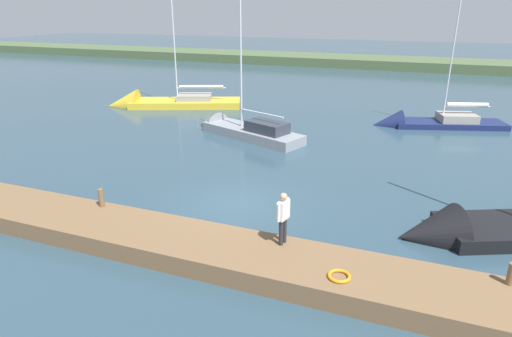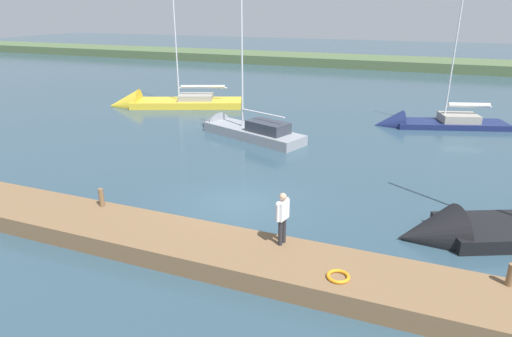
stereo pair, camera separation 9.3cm
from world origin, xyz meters
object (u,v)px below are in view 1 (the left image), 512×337
(mooring_post_near, at_px, (511,274))
(mooring_post_far, at_px, (101,198))
(life_ring_buoy, at_px, (339,276))
(person_on_dock, at_px, (283,215))
(sailboat_far_right, at_px, (161,105))
(sailboat_behind_pier, at_px, (239,131))
(sailboat_inner_slip, at_px, (426,125))

(mooring_post_near, bearing_deg, mooring_post_far, 0.00)
(life_ring_buoy, relative_size, person_on_dock, 0.38)
(life_ring_buoy, height_order, sailboat_far_right, sailboat_far_right)
(life_ring_buoy, height_order, sailboat_behind_pier, sailboat_behind_pier)
(mooring_post_near, xyz_separation_m, mooring_post_far, (13.66, 0.00, 0.03))
(mooring_post_near, xyz_separation_m, person_on_dock, (6.44, 0.15, 0.70))
(mooring_post_near, height_order, mooring_post_far, mooring_post_far)
(mooring_post_far, height_order, sailboat_inner_slip, sailboat_inner_slip)
(sailboat_behind_pier, bearing_deg, life_ring_buoy, 143.66)
(life_ring_buoy, bearing_deg, sailboat_far_right, -46.82)
(person_on_dock, bearing_deg, sailboat_inner_slip, 91.71)
(mooring_post_far, relative_size, person_on_dock, 0.41)
(sailboat_far_right, height_order, person_on_dock, sailboat_far_right)
(mooring_post_near, relative_size, sailboat_inner_slip, 0.06)
(sailboat_behind_pier, bearing_deg, person_on_dock, 139.57)
(sailboat_inner_slip, xyz_separation_m, sailboat_far_right, (20.61, 1.19, 0.01))
(person_on_dock, bearing_deg, sailboat_far_right, 144.93)
(mooring_post_far, relative_size, life_ring_buoy, 1.08)
(mooring_post_far, bearing_deg, sailboat_inner_slip, -119.82)
(mooring_post_far, height_order, person_on_dock, person_on_dock)
(mooring_post_near, distance_m, sailboat_behind_pier, 18.90)
(mooring_post_far, distance_m, sailboat_behind_pier, 13.09)
(sailboat_behind_pier, xyz_separation_m, sailboat_inner_slip, (-11.24, -6.59, -0.13))
(life_ring_buoy, relative_size, sailboat_far_right, 0.05)
(mooring_post_far, height_order, life_ring_buoy, mooring_post_far)
(life_ring_buoy, relative_size, sailboat_behind_pier, 0.07)
(sailboat_inner_slip, bearing_deg, life_ring_buoy, 67.30)
(sailboat_behind_pier, distance_m, sailboat_inner_slip, 13.03)
(mooring_post_near, xyz_separation_m, life_ring_buoy, (4.39, 1.37, -0.27))
(sailboat_inner_slip, bearing_deg, person_on_dock, 61.17)
(mooring_post_far, bearing_deg, sailboat_far_right, -63.16)
(mooring_post_near, relative_size, person_on_dock, 0.37)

